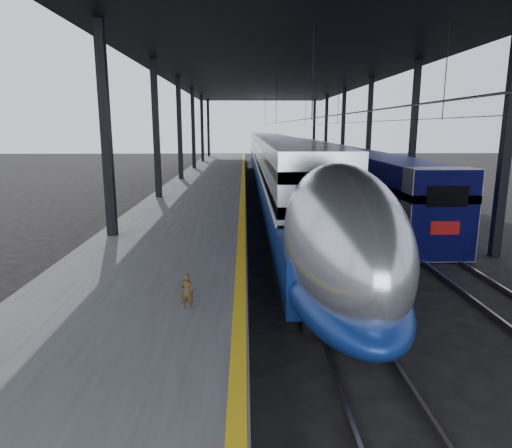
{
  "coord_description": "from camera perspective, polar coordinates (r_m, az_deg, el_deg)",
  "views": [
    {
      "loc": [
        -0.56,
        -12.69,
        5.17
      ],
      "look_at": [
        -0.19,
        2.2,
        2.0
      ],
      "focal_mm": 32.0,
      "sensor_mm": 36.0,
      "label": 1
    }
  ],
  "objects": [
    {
      "name": "rails",
      "position": [
        33.47,
        7.31,
        3.17
      ],
      "size": [
        6.52,
        80.0,
        0.16
      ],
      "color": "slate",
      "rests_on": "ground"
    },
    {
      "name": "child",
      "position": [
        10.84,
        -8.63,
        -8.32
      ],
      "size": [
        0.33,
        0.23,
        0.86
      ],
      "primitive_type": "imported",
      "rotation": [
        0.0,
        0.0,
        3.07
      ],
      "color": "#432F16",
      "rests_on": "platform"
    },
    {
      "name": "platform",
      "position": [
        33.15,
        -6.51,
        3.84
      ],
      "size": [
        6.0,
        80.0,
        1.0
      ],
      "primitive_type": "cube",
      "color": "#4C4C4F",
      "rests_on": "ground"
    },
    {
      "name": "tgv_train",
      "position": [
        39.57,
        2.31,
        7.49
      ],
      "size": [
        3.06,
        65.2,
        4.39
      ],
      "color": "#BABCC2",
      "rests_on": "ground"
    },
    {
      "name": "yellow_strip",
      "position": [
        32.96,
        -1.66,
        4.75
      ],
      "size": [
        0.3,
        80.0,
        0.01
      ],
      "primitive_type": "cube",
      "color": "gold",
      "rests_on": "platform"
    },
    {
      "name": "canopy",
      "position": [
        33.02,
        3.03,
        18.86
      ],
      "size": [
        18.0,
        75.0,
        9.47
      ],
      "color": "black",
      "rests_on": "ground"
    },
    {
      "name": "ground",
      "position": [
        13.72,
        1.05,
        -10.13
      ],
      "size": [
        160.0,
        160.0,
        0.0
      ],
      "primitive_type": "plane",
      "color": "black",
      "rests_on": "ground"
    },
    {
      "name": "second_train",
      "position": [
        44.71,
        8.39,
        7.63
      ],
      "size": [
        2.64,
        56.05,
        3.64
      ],
      "color": "navy",
      "rests_on": "ground"
    }
  ]
}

